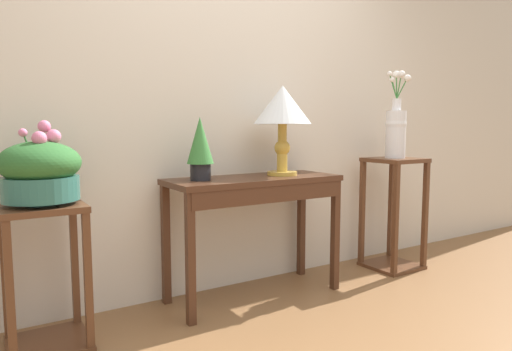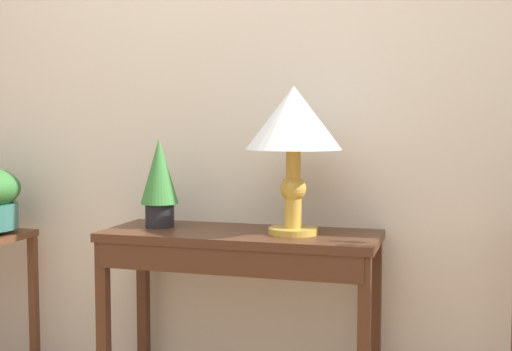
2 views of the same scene
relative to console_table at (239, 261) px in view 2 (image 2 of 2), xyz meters
The scene contains 4 objects.
back_wall_with_art 0.82m from the console_table, 106.85° to the left, with size 9.00×0.10×2.80m.
console_table is the anchor object (origin of this frame).
table_lamp 0.58m from the console_table, ahead, with size 0.38×0.38×0.58m.
potted_plant_on_console 0.48m from the console_table, behind, with size 0.16×0.16×0.37m.
Camera 2 is at (0.91, -1.37, 1.21)m, focal length 47.57 mm.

